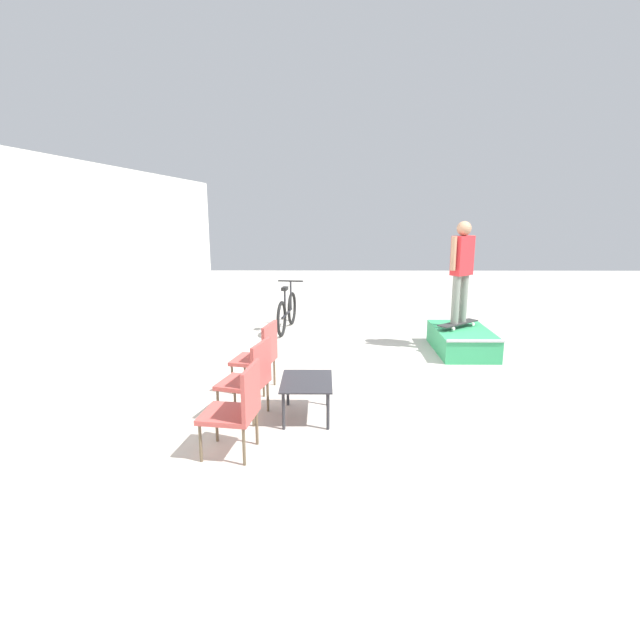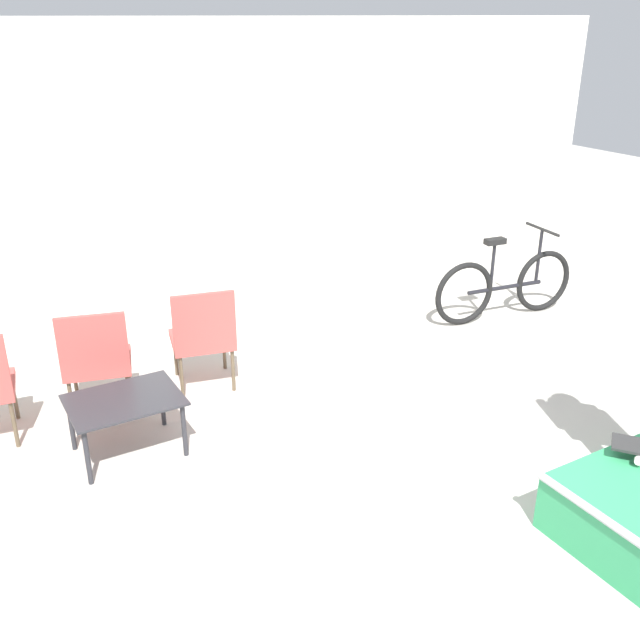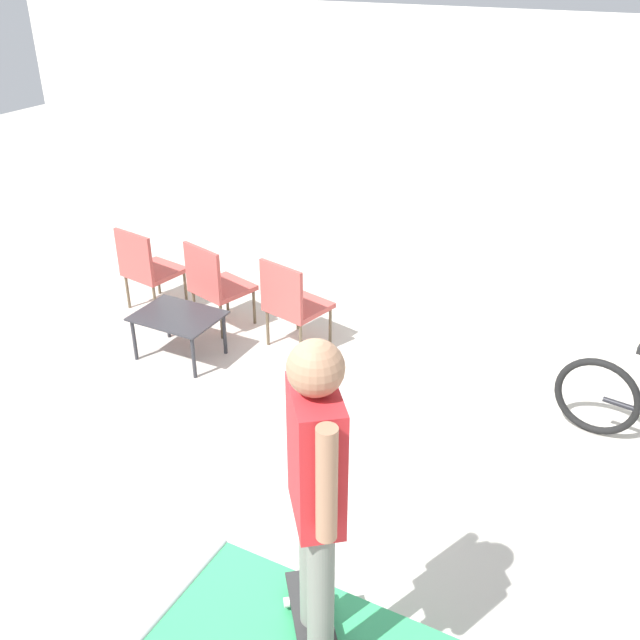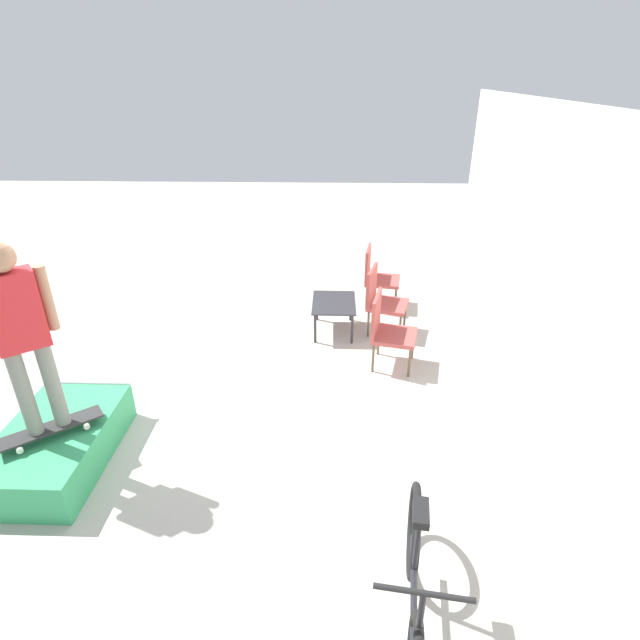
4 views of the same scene
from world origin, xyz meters
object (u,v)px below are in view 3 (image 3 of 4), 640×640
object	(u,v)px
skateboard_on_ramp	(317,638)
person_skater	(316,481)
coffee_table	(178,320)
patio_chair_right	(292,301)
patio_chair_center	(215,283)
patio_chair_left	(147,266)

from	to	relation	value
skateboard_on_ramp	person_skater	size ratio (longest dim) A/B	0.47
coffee_table	patio_chair_right	distance (m)	1.10
skateboard_on_ramp	patio_chair_center	xyz separation A→B (m)	(-2.86, 3.17, 0.04)
skateboard_on_ramp	coffee_table	world-z (taller)	skateboard_on_ramp
coffee_table	patio_chair_center	xyz separation A→B (m)	(-0.03, 0.66, 0.12)
coffee_table	skateboard_on_ramp	bearing A→B (deg)	-41.64
patio_chair_right	skateboard_on_ramp	bearing A→B (deg)	134.70
person_skater	patio_chair_center	size ratio (longest dim) A/B	1.84
skateboard_on_ramp	coffee_table	bearing A→B (deg)	-169.87
skateboard_on_ramp	patio_chair_center	world-z (taller)	patio_chair_center
skateboard_on_ramp	person_skater	bearing A→B (deg)	-173.22
patio_chair_center	patio_chair_right	bearing A→B (deg)	-164.47
skateboard_on_ramp	coffee_table	distance (m)	3.79
person_skater	coffee_table	distance (m)	3.95
person_skater	patio_chair_left	xyz separation A→B (m)	(-3.74, 3.17, -0.99)
coffee_table	patio_chair_center	size ratio (longest dim) A/B	0.85
coffee_table	patio_chair_left	world-z (taller)	patio_chair_left
skateboard_on_ramp	person_skater	distance (m)	1.02
person_skater	patio_chair_center	world-z (taller)	person_skater
skateboard_on_ramp	patio_chair_left	distance (m)	4.91
person_skater	patio_chair_right	bearing A→B (deg)	173.38
coffee_table	patio_chair_left	size ratio (longest dim) A/B	0.85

